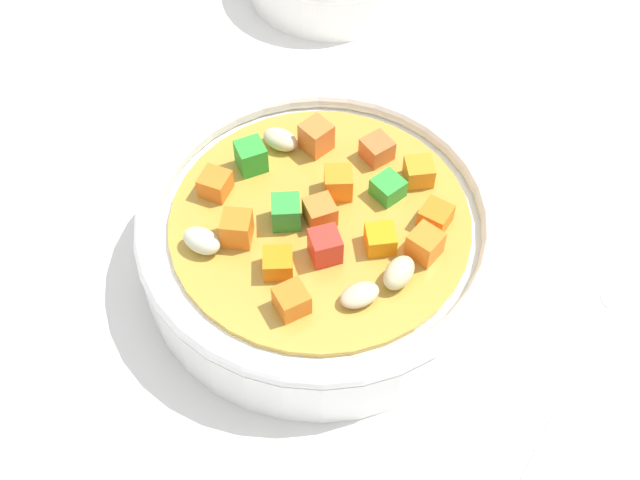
{
  "coord_description": "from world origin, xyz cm",
  "views": [
    {
      "loc": [
        20.32,
        -20.72,
        42.15
      ],
      "look_at": [
        0.0,
        0.0,
        2.36
      ],
      "focal_mm": 47.21,
      "sensor_mm": 36.0,
      "label": 1
    }
  ],
  "objects": [
    {
      "name": "ground_plane",
      "position": [
        0.0,
        0.0,
        -1.0
      ],
      "size": [
        140.0,
        140.0,
        2.0
      ],
      "primitive_type": "cube",
      "color": "silver"
    },
    {
      "name": "soup_bowl_main",
      "position": [
        0.0,
        0.0,
        2.74
      ],
      "size": [
        21.05,
        21.05,
        6.2
      ],
      "color": "white",
      "rests_on": "ground_plane"
    },
    {
      "name": "spoon",
      "position": [
        15.37,
        5.32,
        0.35
      ],
      "size": [
        5.72,
        19.71,
        0.75
      ],
      "rotation": [
        0.0,
        0.0,
        1.79
      ],
      "color": "silver",
      "rests_on": "ground_plane"
    }
  ]
}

